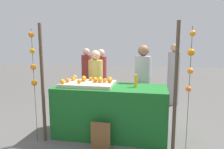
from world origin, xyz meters
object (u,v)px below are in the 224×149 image
Objects in this scene: vendor_left at (96,89)px; juice_bottle at (136,81)px; orange_0 at (73,79)px; orange_1 at (63,82)px; chalkboard_sign at (101,136)px; vendor_right at (143,88)px; stall_counter at (110,111)px.

juice_bottle is at bearing -33.83° from vendor_left.
orange_1 reaches higher than orange_0.
orange_1 is at bearing -101.25° from orange_0.
orange_1 is 0.18× the size of chalkboard_sign.
vendor_right is at bearing 31.25° from orange_1.
juice_bottle is 0.14× the size of vendor_right.
juice_bottle is at bearing -99.68° from vendor_right.
vendor_right is at bearing 48.60° from stall_counter.
vendor_right is (0.10, 0.60, -0.26)m from juice_bottle.
juice_bottle is at bearing -4.08° from orange_0.
orange_1 is at bearing -165.66° from stall_counter.
chalkboard_sign is (-0.51, -0.59, -0.83)m from juice_bottle.
orange_1 is 1.19m from chalkboard_sign.
vendor_left is at bearing 66.22° from orange_1.
juice_bottle is 0.15× the size of vendor_left.
stall_counter is at bearing 14.34° from orange_1.
vendor_right is (1.34, 0.52, -0.25)m from orange_0.
orange_0 is 0.04× the size of vendor_right.
orange_0 is 0.15× the size of chalkboard_sign.
chalkboard_sign is at bearing -95.52° from stall_counter.
orange_0 is at bearing 171.09° from stall_counter.
juice_bottle is at bearing 48.99° from chalkboard_sign.
juice_bottle is (0.46, 0.03, 0.58)m from stall_counter.
vendor_left reaches higher than chalkboard_sign.
stall_counter is 0.84m from vendor_left.
vendor_right reaches higher than orange_1.
orange_0 is at bearing 136.86° from chalkboard_sign.
juice_bottle is (1.24, -0.09, 0.02)m from orange_0.
orange_1 is 0.05× the size of vendor_left.
orange_1 is at bearing 156.71° from chalkboard_sign.
orange_0 is at bearing -120.74° from vendor_left.
vendor_right is at bearing 62.71° from chalkboard_sign.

